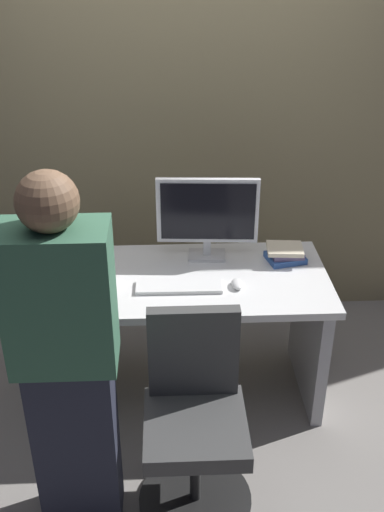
{
  "coord_description": "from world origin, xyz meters",
  "views": [
    {
      "loc": [
        -0.12,
        -2.67,
        2.34
      ],
      "look_at": [
        0.0,
        -0.05,
        0.9
      ],
      "focal_mm": 42.18,
      "sensor_mm": 36.0,
      "label": 1
    }
  ],
  "objects_px": {
    "monitor": "(208,214)",
    "mouse": "(237,284)",
    "keyboard": "(179,286)",
    "office_chair": "(195,424)",
    "desk": "(192,314)",
    "person_at_desk": "(68,363)",
    "book_stack": "(286,254)",
    "cup_near_keyboard": "(108,278)"
  },
  "relations": [
    {
      "from": "person_at_desk",
      "to": "monitor",
      "type": "distance_m",
      "value": 1.19
    },
    {
      "from": "person_at_desk",
      "to": "mouse",
      "type": "distance_m",
      "value": 1.01
    },
    {
      "from": "desk",
      "to": "keyboard",
      "type": "xyz_separation_m",
      "value": [
        -0.07,
        -0.11,
        0.25
      ]
    },
    {
      "from": "person_at_desk",
      "to": "book_stack",
      "type": "relative_size",
      "value": 7.34
    },
    {
      "from": "desk",
      "to": "office_chair",
      "type": "distance_m",
      "value": 0.72
    },
    {
      "from": "desk",
      "to": "cup_near_keyboard",
      "type": "xyz_separation_m",
      "value": [
        -0.42,
        -0.07,
        0.28
      ]
    },
    {
      "from": "office_chair",
      "to": "book_stack",
      "type": "bearing_deg",
      "value": 58.42
    },
    {
      "from": "office_chair",
      "to": "mouse",
      "type": "height_order",
      "value": "office_chair"
    },
    {
      "from": "mouse",
      "to": "keyboard",
      "type": "bearing_deg",
      "value": 179.78
    },
    {
      "from": "monitor",
      "to": "office_chair",
      "type": "bearing_deg",
      "value": -96.88
    },
    {
      "from": "keyboard",
      "to": "cup_near_keyboard",
      "type": "height_order",
      "value": "cup_near_keyboard"
    },
    {
      "from": "keyboard",
      "to": "desk",
      "type": "bearing_deg",
      "value": 58.41
    },
    {
      "from": "office_chair",
      "to": "book_stack",
      "type": "relative_size",
      "value": 4.21
    },
    {
      "from": "person_at_desk",
      "to": "monitor",
      "type": "bearing_deg",
      "value": 58.48
    },
    {
      "from": "book_stack",
      "to": "cup_near_keyboard",
      "type": "bearing_deg",
      "value": -167.06
    },
    {
      "from": "desk",
      "to": "person_at_desk",
      "type": "relative_size",
      "value": 0.87
    },
    {
      "from": "monitor",
      "to": "mouse",
      "type": "bearing_deg",
      "value": -67.9
    },
    {
      "from": "cup_near_keyboard",
      "to": "book_stack",
      "type": "distance_m",
      "value": 0.96
    },
    {
      "from": "person_at_desk",
      "to": "book_stack",
      "type": "distance_m",
      "value": 1.4
    },
    {
      "from": "mouse",
      "to": "cup_near_keyboard",
      "type": "bearing_deg",
      "value": 176.3
    },
    {
      "from": "keyboard",
      "to": "mouse",
      "type": "relative_size",
      "value": 4.3
    },
    {
      "from": "desk",
      "to": "monitor",
      "type": "relative_size",
      "value": 2.63
    },
    {
      "from": "office_chair",
      "to": "person_at_desk",
      "type": "height_order",
      "value": "person_at_desk"
    },
    {
      "from": "person_at_desk",
      "to": "cup_near_keyboard",
      "type": "xyz_separation_m",
      "value": [
        0.1,
        0.72,
        -0.04
      ]
    },
    {
      "from": "monitor",
      "to": "mouse",
      "type": "relative_size",
      "value": 5.41
    },
    {
      "from": "keyboard",
      "to": "mouse",
      "type": "height_order",
      "value": "mouse"
    },
    {
      "from": "person_at_desk",
      "to": "mouse",
      "type": "relative_size",
      "value": 16.39
    },
    {
      "from": "office_chair",
      "to": "keyboard",
      "type": "height_order",
      "value": "office_chair"
    },
    {
      "from": "monitor",
      "to": "mouse",
      "type": "xyz_separation_m",
      "value": [
        0.13,
        -0.32,
        -0.24
      ]
    },
    {
      "from": "mouse",
      "to": "book_stack",
      "type": "xyz_separation_m",
      "value": [
        0.29,
        0.26,
        0.03
      ]
    },
    {
      "from": "person_at_desk",
      "to": "keyboard",
      "type": "distance_m",
      "value": 0.82
    },
    {
      "from": "office_chair",
      "to": "book_stack",
      "type": "xyz_separation_m",
      "value": [
        0.53,
        0.87,
        0.37
      ]
    },
    {
      "from": "mouse",
      "to": "book_stack",
      "type": "height_order",
      "value": "book_stack"
    },
    {
      "from": "office_chair",
      "to": "person_at_desk",
      "type": "xyz_separation_m",
      "value": [
        -0.5,
        -0.07,
        0.41
      ]
    },
    {
      "from": "office_chair",
      "to": "cup_near_keyboard",
      "type": "relative_size",
      "value": 10.63
    },
    {
      "from": "mouse",
      "to": "cup_near_keyboard",
      "type": "height_order",
      "value": "cup_near_keyboard"
    },
    {
      "from": "cup_near_keyboard",
      "to": "desk",
      "type": "bearing_deg",
      "value": 9.08
    },
    {
      "from": "office_chair",
      "to": "person_at_desk",
      "type": "relative_size",
      "value": 0.57
    },
    {
      "from": "person_at_desk",
      "to": "monitor",
      "type": "relative_size",
      "value": 3.03
    },
    {
      "from": "office_chair",
      "to": "desk",
      "type": "bearing_deg",
      "value": 88.55
    },
    {
      "from": "person_at_desk",
      "to": "keyboard",
      "type": "bearing_deg",
      "value": 56.43
    },
    {
      "from": "monitor",
      "to": "keyboard",
      "type": "distance_m",
      "value": 0.44
    }
  ]
}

